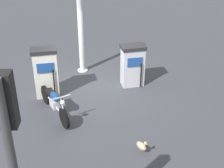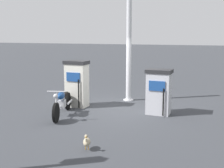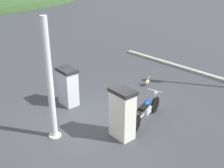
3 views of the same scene
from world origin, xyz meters
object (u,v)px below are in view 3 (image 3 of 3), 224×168
fuel_pump_near (122,113)px  canopy_support_pole (50,84)px  fuel_pump_far (68,86)px  motorcycle_near_pump (146,110)px  wandering_duck (147,81)px

fuel_pump_near → canopy_support_pole: canopy_support_pole is taller
fuel_pump_far → motorcycle_near_pump: (1.28, -2.87, -0.31)m
fuel_pump_near → canopy_support_pole: 2.39m
wandering_duck → canopy_support_pole: bearing=-173.5°
fuel_pump_near → fuel_pump_far: size_ratio=1.12×
motorcycle_near_pump → fuel_pump_near: bearing=-175.0°
fuel_pump_near → fuel_pump_far: bearing=90.0°
canopy_support_pole → wandering_duck: bearing=6.5°
fuel_pump_near → fuel_pump_far: fuel_pump_near is taller
motorcycle_near_pump → wandering_duck: 3.03m
motorcycle_near_pump → wandering_duck: bearing=40.2°
fuel_pump_far → wandering_duck: (3.59, -0.93, -0.56)m
motorcycle_near_pump → wandering_duck: (2.30, 1.95, -0.25)m
fuel_pump_near → canopy_support_pole: bearing=137.4°
fuel_pump_far → canopy_support_pole: 2.46m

